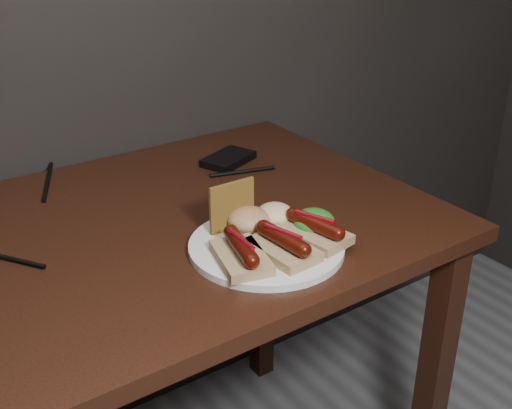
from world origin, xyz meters
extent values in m
cube|color=#371A0D|center=(0.00, 1.38, 0.73)|extent=(1.40, 0.70, 0.03)
cube|color=#371A0D|center=(0.65, 1.08, 0.36)|extent=(0.05, 0.05, 0.72)
cube|color=#371A0D|center=(0.65, 1.68, 0.36)|extent=(0.05, 0.05, 0.72)
cube|color=black|center=(0.47, 1.55, 0.76)|extent=(0.13, 0.11, 0.02)
cylinder|color=black|center=(0.12, 1.68, 0.75)|extent=(0.09, 0.21, 0.01)
cylinder|color=black|center=(0.46, 1.48, 0.75)|extent=(0.14, 0.05, 0.01)
cylinder|color=white|center=(0.32, 1.20, 0.76)|extent=(0.28, 0.28, 0.01)
cube|color=tan|center=(0.25, 1.17, 0.77)|extent=(0.10, 0.13, 0.02)
cylinder|color=#510C05|center=(0.25, 1.17, 0.79)|extent=(0.05, 0.10, 0.02)
sphere|color=#510C05|center=(0.24, 1.12, 0.79)|extent=(0.02, 0.02, 0.02)
sphere|color=#510C05|center=(0.26, 1.22, 0.79)|extent=(0.03, 0.02, 0.02)
cylinder|color=maroon|center=(0.25, 1.17, 0.80)|extent=(0.01, 0.07, 0.01)
cube|color=tan|center=(0.32, 1.15, 0.77)|extent=(0.08, 0.12, 0.02)
cylinder|color=#510C05|center=(0.32, 1.15, 0.79)|extent=(0.03, 0.10, 0.02)
sphere|color=#510C05|center=(0.32, 1.10, 0.79)|extent=(0.03, 0.02, 0.02)
sphere|color=#510C05|center=(0.31, 1.20, 0.79)|extent=(0.03, 0.02, 0.02)
cylinder|color=maroon|center=(0.32, 1.15, 0.80)|extent=(0.03, 0.07, 0.01)
cube|color=tan|center=(0.39, 1.16, 0.77)|extent=(0.09, 0.13, 0.02)
cylinder|color=#510C05|center=(0.39, 1.16, 0.79)|extent=(0.04, 0.10, 0.02)
sphere|color=#510C05|center=(0.40, 1.12, 0.79)|extent=(0.03, 0.02, 0.02)
sphere|color=#510C05|center=(0.38, 1.21, 0.79)|extent=(0.03, 0.02, 0.02)
cylinder|color=maroon|center=(0.39, 1.16, 0.80)|extent=(0.03, 0.07, 0.01)
cube|color=olive|center=(0.30, 1.27, 0.80)|extent=(0.08, 0.01, 0.08)
ellipsoid|color=#125C14|center=(0.40, 1.18, 0.78)|extent=(0.07, 0.07, 0.04)
ellipsoid|color=#9D2F0F|center=(0.32, 1.25, 0.78)|extent=(0.07, 0.07, 0.04)
ellipsoid|color=white|center=(0.37, 1.25, 0.78)|extent=(0.06, 0.06, 0.04)
camera|label=1|loc=(-0.22, 0.46, 1.28)|focal=45.00mm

